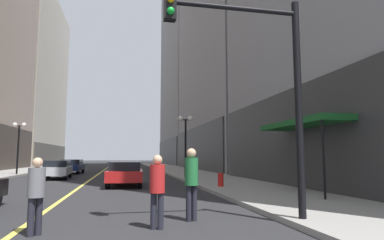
{
  "coord_description": "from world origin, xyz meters",
  "views": [
    {
      "loc": [
        2.22,
        -3.22,
        1.61
      ],
      "look_at": [
        9.86,
        33.35,
        5.78
      ],
      "focal_mm": 30.53,
      "sensor_mm": 36.0,
      "label": 1
    }
  ],
  "objects_px": {
    "pedestrian_in_green_parka": "(191,178)",
    "street_lamp_left_far": "(19,137)",
    "car_red": "(125,173)",
    "traffic_light_near_right": "(258,68)",
    "car_silver": "(57,169)",
    "car_navy": "(72,166)",
    "pedestrian_in_grey_suit": "(36,190)",
    "street_lamp_right_mid": "(186,133)",
    "fire_hydrant_right": "(221,181)",
    "pedestrian_in_red_jacket": "(157,186)"
  },
  "relations": [
    {
      "from": "car_silver",
      "to": "pedestrian_in_green_parka",
      "type": "distance_m",
      "value": 18.2
    },
    {
      "from": "street_lamp_right_mid",
      "to": "car_navy",
      "type": "bearing_deg",
      "value": 130.38
    },
    {
      "from": "fire_hydrant_right",
      "to": "pedestrian_in_red_jacket",
      "type": "bearing_deg",
      "value": -115.87
    },
    {
      "from": "pedestrian_in_grey_suit",
      "to": "traffic_light_near_right",
      "type": "xyz_separation_m",
      "value": [
        4.88,
        -0.17,
        2.82
      ]
    },
    {
      "from": "car_silver",
      "to": "pedestrian_in_grey_suit",
      "type": "distance_m",
      "value": 18.12
    },
    {
      "from": "car_red",
      "to": "traffic_light_near_right",
      "type": "distance_m",
      "value": 12.06
    },
    {
      "from": "car_navy",
      "to": "street_lamp_right_mid",
      "type": "bearing_deg",
      "value": -49.62
    },
    {
      "from": "car_red",
      "to": "traffic_light_near_right",
      "type": "xyz_separation_m",
      "value": [
        3.02,
        -11.27,
        3.02
      ]
    },
    {
      "from": "traffic_light_near_right",
      "to": "car_silver",
      "type": "bearing_deg",
      "value": 113.46
    },
    {
      "from": "car_silver",
      "to": "traffic_light_near_right",
      "type": "distance_m",
      "value": 19.9
    },
    {
      "from": "car_silver",
      "to": "traffic_light_near_right",
      "type": "xyz_separation_m",
      "value": [
        7.83,
        -18.05,
        3.02
      ]
    },
    {
      "from": "pedestrian_in_green_parka",
      "to": "traffic_light_near_right",
      "type": "height_order",
      "value": "traffic_light_near_right"
    },
    {
      "from": "pedestrian_in_red_jacket",
      "to": "pedestrian_in_green_parka",
      "type": "relative_size",
      "value": 0.9
    },
    {
      "from": "car_silver",
      "to": "pedestrian_in_green_parka",
      "type": "bearing_deg",
      "value": -69.4
    },
    {
      "from": "pedestrian_in_grey_suit",
      "to": "street_lamp_right_mid",
      "type": "bearing_deg",
      "value": 68.21
    },
    {
      "from": "pedestrian_in_grey_suit",
      "to": "street_lamp_right_mid",
      "type": "relative_size",
      "value": 0.36
    },
    {
      "from": "pedestrian_in_grey_suit",
      "to": "fire_hydrant_right",
      "type": "bearing_deg",
      "value": 51.78
    },
    {
      "from": "car_navy",
      "to": "street_lamp_left_far",
      "type": "height_order",
      "value": "street_lamp_left_far"
    },
    {
      "from": "pedestrian_in_green_parka",
      "to": "traffic_light_near_right",
      "type": "distance_m",
      "value": 3.2
    },
    {
      "from": "car_silver",
      "to": "car_navy",
      "type": "distance_m",
      "value": 7.49
    },
    {
      "from": "traffic_light_near_right",
      "to": "street_lamp_left_far",
      "type": "height_order",
      "value": "traffic_light_near_right"
    },
    {
      "from": "pedestrian_in_grey_suit",
      "to": "street_lamp_left_far",
      "type": "xyz_separation_m",
      "value": [
        -6.87,
        22.25,
        2.34
      ]
    },
    {
      "from": "street_lamp_left_far",
      "to": "pedestrian_in_green_parka",
      "type": "bearing_deg",
      "value": -64.26
    },
    {
      "from": "car_red",
      "to": "pedestrian_in_red_jacket",
      "type": "distance_m",
      "value": 11.04
    },
    {
      "from": "car_navy",
      "to": "street_lamp_right_mid",
      "type": "height_order",
      "value": "street_lamp_right_mid"
    },
    {
      "from": "car_red",
      "to": "fire_hydrant_right",
      "type": "bearing_deg",
      "value": -32.66
    },
    {
      "from": "car_silver",
      "to": "fire_hydrant_right",
      "type": "relative_size",
      "value": 5.39
    },
    {
      "from": "pedestrian_in_green_parka",
      "to": "street_lamp_left_far",
      "type": "bearing_deg",
      "value": 115.74
    },
    {
      "from": "fire_hydrant_right",
      "to": "pedestrian_in_green_parka",
      "type": "bearing_deg",
      "value": -112.13
    },
    {
      "from": "pedestrian_in_green_parka",
      "to": "traffic_light_near_right",
      "type": "bearing_deg",
      "value": -35.37
    },
    {
      "from": "traffic_light_near_right",
      "to": "fire_hydrant_right",
      "type": "height_order",
      "value": "traffic_light_near_right"
    },
    {
      "from": "pedestrian_in_grey_suit",
      "to": "car_silver",
      "type": "bearing_deg",
      "value": 99.36
    },
    {
      "from": "car_navy",
      "to": "pedestrian_in_green_parka",
      "type": "relative_size",
      "value": 2.64
    },
    {
      "from": "car_red",
      "to": "pedestrian_in_green_parka",
      "type": "xyz_separation_m",
      "value": [
        1.59,
        -10.26,
        0.35
      ]
    },
    {
      "from": "car_red",
      "to": "traffic_light_near_right",
      "type": "height_order",
      "value": "traffic_light_near_right"
    },
    {
      "from": "car_red",
      "to": "car_silver",
      "type": "height_order",
      "value": "same"
    },
    {
      "from": "pedestrian_in_red_jacket",
      "to": "traffic_light_near_right",
      "type": "height_order",
      "value": "traffic_light_near_right"
    },
    {
      "from": "car_navy",
      "to": "pedestrian_in_green_parka",
      "type": "distance_m",
      "value": 25.36
    },
    {
      "from": "car_silver",
      "to": "car_red",
      "type": "bearing_deg",
      "value": -54.63
    },
    {
      "from": "traffic_light_near_right",
      "to": "street_lamp_right_mid",
      "type": "bearing_deg",
      "value": 86.0
    },
    {
      "from": "car_navy",
      "to": "pedestrian_in_green_parka",
      "type": "bearing_deg",
      "value": -75.23
    },
    {
      "from": "fire_hydrant_right",
      "to": "street_lamp_left_far",
      "type": "bearing_deg",
      "value": 133.38
    },
    {
      "from": "street_lamp_right_mid",
      "to": "fire_hydrant_right",
      "type": "relative_size",
      "value": 5.54
    },
    {
      "from": "car_silver",
      "to": "pedestrian_in_green_parka",
      "type": "xyz_separation_m",
      "value": [
        6.4,
        -17.03,
        0.35
      ]
    },
    {
      "from": "street_lamp_right_mid",
      "to": "fire_hydrant_right",
      "type": "xyz_separation_m",
      "value": [
        0.5,
        -6.67,
        -2.86
      ]
    },
    {
      "from": "pedestrian_in_grey_suit",
      "to": "traffic_light_near_right",
      "type": "distance_m",
      "value": 5.64
    },
    {
      "from": "pedestrian_in_green_parka",
      "to": "traffic_light_near_right",
      "type": "relative_size",
      "value": 0.32
    },
    {
      "from": "car_silver",
      "to": "fire_hydrant_right",
      "type": "xyz_separation_m",
      "value": [
        9.38,
        -9.7,
        -0.32
      ]
    },
    {
      "from": "car_navy",
      "to": "pedestrian_in_grey_suit",
      "type": "xyz_separation_m",
      "value": [
        3.01,
        -25.36,
        0.2
      ]
    },
    {
      "from": "pedestrian_in_grey_suit",
      "to": "street_lamp_left_far",
      "type": "relative_size",
      "value": 0.36
    }
  ]
}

